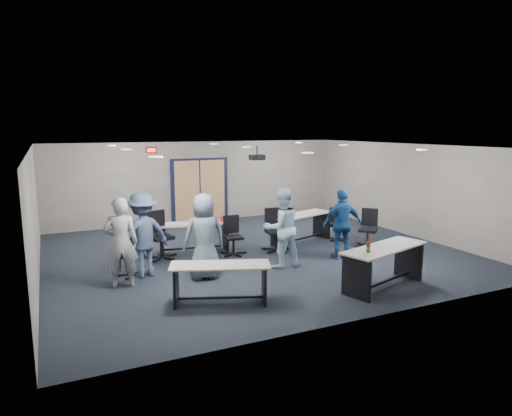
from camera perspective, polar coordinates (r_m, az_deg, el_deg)
name	(u,v)px	position (r m, az deg, el deg)	size (l,w,h in m)	color
floor	(255,253)	(11.74, -0.18, -5.60)	(10.00, 10.00, 0.00)	black
back_wall	(199,182)	(15.61, -7.09, 3.28)	(10.00, 0.04, 2.70)	gray
front_wall	(370,240)	(7.67, 14.01, -3.94)	(10.00, 0.04, 2.70)	gray
left_wall	(34,217)	(10.44, -26.00, -1.00)	(0.04, 9.00, 2.70)	gray
right_wall	(408,190)	(14.25, 18.43, 2.21)	(0.04, 9.00, 2.70)	gray
ceiling	(255,147)	(11.31, -0.18, 7.69)	(10.00, 9.00, 0.04)	silver
double_door	(200,191)	(15.62, -7.02, 2.18)	(2.00, 0.07, 2.20)	black
exit_sign	(151,150)	(15.06, -12.96, 7.06)	(0.32, 0.07, 0.18)	black
ceiling_projector	(257,157)	(11.91, 0.13, 6.38)	(0.35, 0.32, 0.37)	black
ceiling_can_lights	(250,147)	(11.54, -0.70, 7.58)	(6.24, 5.74, 0.02)	silver
table_front_left	(220,277)	(8.37, -4.49, -8.56)	(1.89, 1.20, 0.73)	#ADAAA4
table_front_right	(384,260)	(9.45, 15.73, -6.22)	(2.17, 1.24, 1.14)	#ADAAA4
table_back_left	(194,232)	(11.82, -7.73, -2.99)	(1.93, 0.88, 0.88)	#ADAAA4
table_back_right	(301,223)	(12.72, 5.69, -1.88)	(2.08, 1.23, 0.80)	#ADAAA4
chair_back_a	(161,235)	(11.31, -11.82, -3.37)	(0.73, 0.73, 1.17)	black
chair_back_b	(233,236)	(11.45, -2.85, -3.49)	(0.61, 0.61, 0.98)	black
chair_back_c	(276,230)	(11.78, 2.55, -2.78)	(0.69, 0.69, 1.10)	black
chair_back_d	(338,224)	(13.12, 10.21, -2.02)	(0.58, 0.58, 0.92)	black
chair_loose_left	(131,254)	(10.19, -15.42, -5.52)	(0.62, 0.62, 0.99)	black
chair_loose_right	(368,228)	(12.50, 13.81, -2.50)	(0.65, 0.65, 1.03)	black
person_gray	(121,243)	(9.43, -16.53, -4.18)	(0.67, 0.44, 1.83)	#939BA1
person_plaid	(204,236)	(9.64, -6.50, -3.51)	(0.89, 0.58, 1.83)	slate
person_lightblue	(282,228)	(10.38, 3.21, -2.49)	(0.89, 0.69, 1.83)	#C0E4FF
person_navy	(342,224)	(11.22, 10.71, -2.01)	(1.00, 0.42, 1.71)	navy
person_back	(143,235)	(10.00, -13.98, -3.26)	(1.18, 0.68, 1.83)	#3C4C6C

